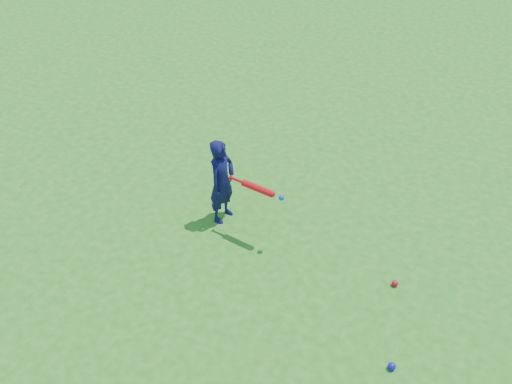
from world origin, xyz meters
TOP-DOWN VIEW (x-y plane):
  - ground at (0.00, 0.00)m, footprint 80.00×80.00m
  - child at (0.63, 0.42)m, footprint 0.33×0.46m
  - ground_ball_red at (2.92, 0.11)m, footprint 0.07×0.07m
  - ground_ball_blue at (3.13, -0.98)m, footprint 0.08×0.08m
  - bat_swing at (1.20, 0.27)m, footprint 0.74×0.18m

SIDE VIEW (x-z plane):
  - ground at x=0.00m, z-range 0.00..0.00m
  - ground_ball_red at x=2.92m, z-range 0.00..0.07m
  - ground_ball_blue at x=3.13m, z-range 0.00..0.08m
  - child at x=0.63m, z-range 0.00..1.15m
  - bat_swing at x=1.20m, z-range 0.69..0.78m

